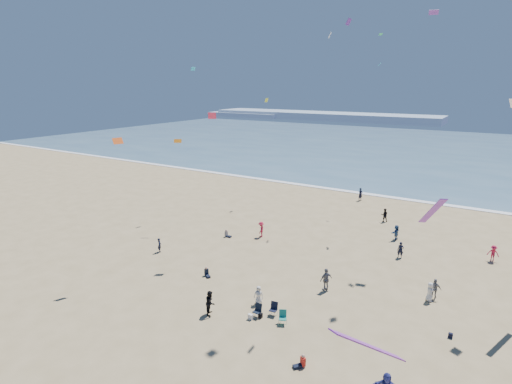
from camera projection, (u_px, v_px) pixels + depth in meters
The scene contains 12 objects.
ground at pixel (158, 366), 23.89m from camera, with size 220.00×220.00×0.00m, color tan.
ocean at pixel (427, 150), 102.05m from camera, with size 220.00×100.00×0.06m, color #476B84.
surf_line at pixel (371, 195), 60.91m from camera, with size 220.00×1.20×0.08m, color white.
headland_far at pixel (322, 116), 193.65m from camera, with size 110.00×20.00×3.20m, color #7A8EA8.
headland_near at pixel (247, 114), 209.88m from camera, with size 40.00×14.00×2.00m, color #7A8EA8.
standing_flyers at pixel (351, 265), 35.30m from camera, with size 29.45×51.40×1.93m.
seated_group at pixel (218, 317), 28.12m from camera, with size 17.43×25.57×0.84m.
chair_cluster at pixel (271, 313), 28.57m from camera, with size 2.71×1.44×1.00m.
white_tote at pixel (250, 317), 28.60m from camera, with size 0.35×0.20×0.40m, color white.
black_backpack at pixel (260, 315), 28.79m from camera, with size 0.30×0.22×0.38m, color black.
navy_bag at pixel (451, 335), 26.52m from camera, with size 0.28×0.18×0.34m, color black.
kites_aloft at pixel (388, 107), 26.24m from camera, with size 45.70×47.61×29.32m.
Camera 1 is at (15.65, -14.26, 16.31)m, focal length 28.00 mm.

